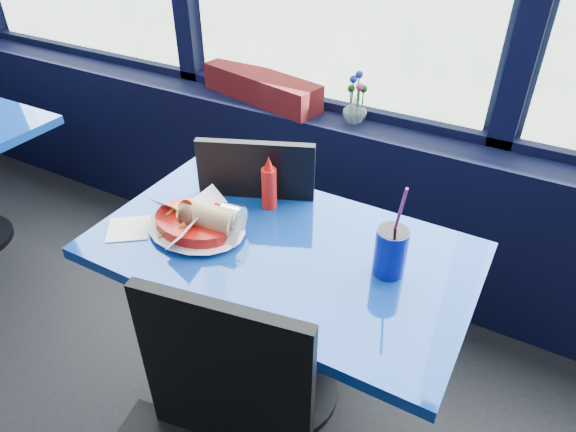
# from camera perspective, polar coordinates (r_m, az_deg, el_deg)

# --- Properties ---
(window_sill) EXTENTS (5.00, 0.26, 0.80)m
(window_sill) POSITION_cam_1_polar(r_m,az_deg,el_deg) (2.58, 3.14, 3.22)
(window_sill) COLOR black
(window_sill) RESTS_ON ground
(near_table) EXTENTS (1.20, 0.70, 0.75)m
(near_table) POSITION_cam_1_polar(r_m,az_deg,el_deg) (1.75, -0.70, -7.97)
(near_table) COLOR black
(near_table) RESTS_ON ground
(chair_near_back) EXTENTS (0.57, 0.57, 0.97)m
(chair_near_back) POSITION_cam_1_polar(r_m,az_deg,el_deg) (2.04, -0.47, -1.14)
(chair_near_back) COLOR black
(chair_near_back) RESTS_ON ground
(planter_box) EXTENTS (0.66, 0.30, 0.13)m
(planter_box) POSITION_cam_1_polar(r_m,az_deg,el_deg) (2.51, -2.99, 14.14)
(planter_box) COLOR maroon
(planter_box) RESTS_ON window_sill
(flower_vase) EXTENTS (0.14, 0.14, 0.22)m
(flower_vase) POSITION_cam_1_polar(r_m,az_deg,el_deg) (2.29, 7.48, 11.89)
(flower_vase) COLOR silver
(flower_vase) RESTS_ON window_sill
(food_basket) EXTENTS (0.37, 0.37, 0.11)m
(food_basket) POSITION_cam_1_polar(r_m,az_deg,el_deg) (1.69, -10.01, -0.65)
(food_basket) COLOR red
(food_basket) RESTS_ON near_table
(ketchup_bottle) EXTENTS (0.05, 0.05, 0.20)m
(ketchup_bottle) POSITION_cam_1_polar(r_m,az_deg,el_deg) (1.77, -2.12, 3.45)
(ketchup_bottle) COLOR red
(ketchup_bottle) RESTS_ON near_table
(soda_cup) EXTENTS (0.10, 0.10, 0.32)m
(soda_cup) POSITION_cam_1_polar(r_m,az_deg,el_deg) (1.52, 11.34, -3.79)
(soda_cup) COLOR #0D1497
(soda_cup) RESTS_ON near_table
(napkin) EXTENTS (0.19, 0.19, 0.00)m
(napkin) POSITION_cam_1_polar(r_m,az_deg,el_deg) (1.78, -17.29, -1.37)
(napkin) COLOR white
(napkin) RESTS_ON near_table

